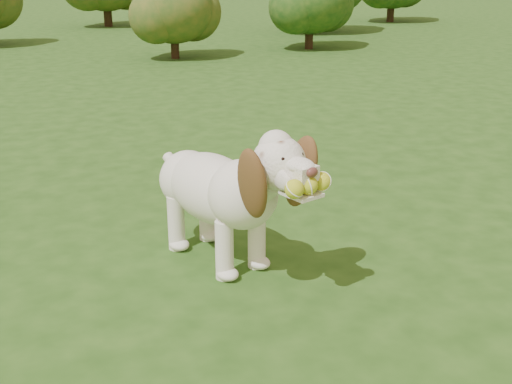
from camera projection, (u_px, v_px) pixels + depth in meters
name	position (u px, v px, depth m)	size (l,w,h in m)	color
ground	(218.00, 224.00, 3.95)	(80.00, 80.00, 0.00)	#1F4313
dog	(225.00, 187.00, 3.28)	(0.67, 1.23, 0.81)	white
shrub_d	(310.00, 0.00, 11.50)	(1.43, 1.43, 1.48)	#382314
shrub_c	(173.00, 9.00, 10.38)	(1.30, 1.30, 1.35)	#382314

